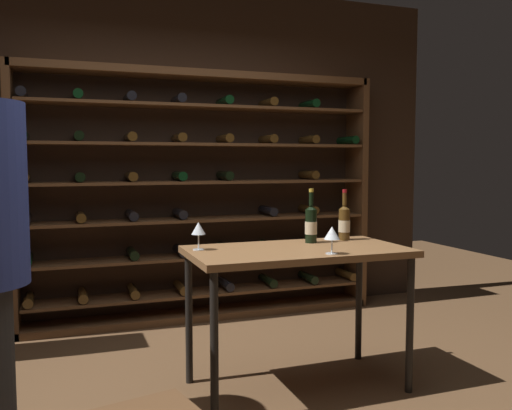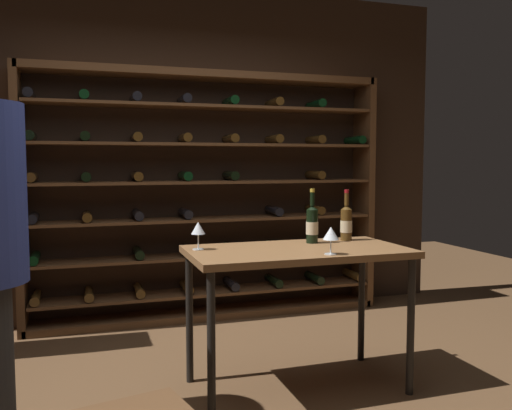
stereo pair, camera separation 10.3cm
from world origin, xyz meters
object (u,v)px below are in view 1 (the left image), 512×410
(wine_rack, at_px, (201,198))
(wine_glass_stemmed_center, at_px, (198,229))
(wine_bottle_gold_foil, at_px, (344,222))
(tasting_table, at_px, (297,262))
(wine_bottle_green_slim, at_px, (311,224))
(wine_glass_stemmed_right, at_px, (332,234))

(wine_rack, distance_m, wine_glass_stemmed_center, 1.54)
(wine_rack, xyz_separation_m, wine_bottle_gold_foil, (0.60, -1.42, -0.08))
(tasting_table, bearing_deg, wine_glass_stemmed_center, 166.75)
(wine_rack, relative_size, tasting_table, 2.39)
(wine_glass_stemmed_center, bearing_deg, wine_bottle_green_slim, 2.79)
(wine_rack, bearing_deg, wine_glass_stemmed_right, -81.86)
(wine_bottle_green_slim, distance_m, wine_glass_stemmed_center, 0.73)
(wine_bottle_gold_foil, bearing_deg, tasting_table, -154.09)
(wine_bottle_green_slim, distance_m, wine_glass_stemmed_right, 0.43)
(tasting_table, bearing_deg, wine_bottle_green_slim, 45.11)
(tasting_table, relative_size, wine_bottle_green_slim, 3.76)
(wine_bottle_gold_foil, relative_size, wine_bottle_green_slim, 0.97)
(wine_rack, bearing_deg, wine_bottle_green_slim, -76.71)
(wine_rack, height_order, wine_glass_stemmed_center, wine_rack)
(tasting_table, distance_m, wine_glass_stemmed_center, 0.62)
(wine_bottle_gold_foil, bearing_deg, wine_glass_stemmed_right, -125.94)
(tasting_table, xyz_separation_m, wine_glass_stemmed_center, (-0.57, 0.13, 0.20))
(tasting_table, distance_m, wine_glass_stemmed_right, 0.33)
(tasting_table, bearing_deg, wine_rack, 96.16)
(wine_rack, height_order, tasting_table, wine_rack)
(tasting_table, bearing_deg, wine_glass_stemmed_right, -69.74)
(wine_rack, distance_m, tasting_table, 1.66)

